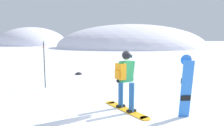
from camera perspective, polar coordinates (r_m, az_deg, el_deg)
The scene contains 7 objects.
ground_plane at distance 5.73m, azimuth 0.24°, elevation -13.85°, with size 300.00×300.00×0.00m, color white.
ridge_peak_main at distance 47.91m, azimuth 5.33°, elevation 4.60°, with size 34.78×31.30×10.80m.
ridge_peak_far at distance 64.62m, azimuth -22.00°, elevation 4.75°, with size 20.62×18.56×10.93m.
snowboarder_main at distance 5.57m, azimuth 3.86°, elevation -4.63°, with size 1.12×1.60×1.71m.
spare_snowboard at distance 5.39m, azimuth 20.68°, elevation -6.35°, with size 0.28×0.22×1.65m.
piste_marker_near at distance 8.64m, azimuth -19.05°, elevation 0.51°, with size 0.20×0.20×1.96m.
rock_mid at distance 11.48m, azimuth -9.66°, elevation -3.30°, with size 0.39×0.33×0.27m.
Camera 1 is at (-0.33, -5.34, 2.05)m, focal length 31.54 mm.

